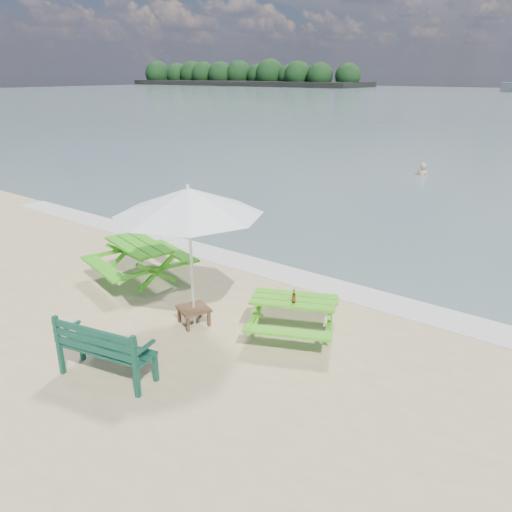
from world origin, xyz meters
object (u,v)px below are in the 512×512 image
Objects in this scene: swimmer at (421,181)px; picnic_table_right at (293,317)px; beer_bottle at (294,298)px; picnic_table_left at (140,263)px; side_table at (194,315)px; patio_umbrella at (188,202)px; park_bench at (108,360)px.

picnic_table_right is at bearing -77.79° from swimmer.
beer_bottle is 16.24m from swimmer.
picnic_table_right is 16.07m from swimmer.
picnic_table_left is 4.04m from picnic_table_right.
patio_umbrella is (0.00, 0.00, 2.13)m from side_table.
park_bench is 0.98× the size of swimmer.
swimmer is (0.64, 15.69, -0.67)m from picnic_table_left.
beer_bottle is (0.08, -0.14, 0.44)m from picnic_table_right.
swimmer is (-1.74, 16.47, -2.56)m from patio_umbrella.
picnic_table_left is 3.14m from patio_umbrella.
beer_bottle is (4.12, -0.14, 0.36)m from picnic_table_left.
picnic_table_right is 3.09× the size of side_table.
swimmer is at bearing 96.04° from patio_umbrella.
patio_umbrella is at bearing 0.00° from side_table.
picnic_table_right is 8.45× the size of beer_bottle.
picnic_table_left is at bearing 179.89° from picnic_table_right.
patio_umbrella is (-1.65, -0.77, 1.97)m from picnic_table_right.
beer_bottle is at bearing 20.21° from patio_umbrella.
picnic_table_right is 2.69m from patio_umbrella.
beer_bottle is (1.74, 0.64, -1.53)m from patio_umbrella.
patio_umbrella reaches higher than swimmer.
swimmer is at bearing 96.04° from side_table.
swimmer is (-3.48, 15.83, -1.03)m from beer_bottle.
beer_bottle reaches higher than picnic_table_left.
park_bench is 0.47× the size of patio_umbrella.
picnic_table_left is at bearing 132.36° from park_bench.
side_table is at bearing -18.19° from picnic_table_left.
beer_bottle reaches higher than park_bench.
swimmer is at bearing 87.66° from picnic_table_left.
patio_umbrella reaches higher than beer_bottle.
picnic_table_right is 1.30× the size of park_bench.
park_bench reaches higher than picnic_table_right.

